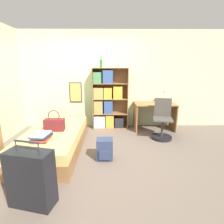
# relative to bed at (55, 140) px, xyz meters

# --- Properties ---
(ground_plane) EXTENTS (14.00, 14.00, 0.00)m
(ground_plane) POSITION_rel_bed_xyz_m (0.61, -0.02, -0.22)
(ground_plane) COLOR #66564C
(wall_back) EXTENTS (10.00, 0.09, 2.60)m
(wall_back) POSITION_rel_bed_xyz_m (0.61, 1.59, 1.08)
(wall_back) COLOR beige
(wall_back) RESTS_ON ground_plane
(bed) EXTENTS (1.04, 2.10, 0.43)m
(bed) POSITION_rel_bed_xyz_m (0.00, 0.00, 0.00)
(bed) COLOR olive
(bed) RESTS_ON ground_plane
(handbag) EXTENTS (0.38, 0.17, 0.41)m
(handbag) POSITION_rel_bed_xyz_m (0.03, -0.03, 0.34)
(handbag) COLOR maroon
(handbag) RESTS_ON bed
(book_stack_on_bed) EXTENTS (0.33, 0.38, 0.12)m
(book_stack_on_bed) POSITION_rel_bed_xyz_m (-0.06, -0.50, 0.28)
(book_stack_on_bed) COLOR #7A336B
(book_stack_on_bed) RESTS_ON bed
(suitcase) EXTENTS (0.57, 0.37, 0.83)m
(suitcase) POSITION_rel_bed_xyz_m (0.18, -1.46, 0.14)
(suitcase) COLOR black
(suitcase) RESTS_ON ground_plane
(bookcase) EXTENTS (0.95, 0.30, 1.64)m
(bookcase) POSITION_rel_bed_xyz_m (1.04, 1.39, 0.54)
(bookcase) COLOR olive
(bookcase) RESTS_ON ground_plane
(bottle_green) EXTENTS (0.06, 0.06, 0.29)m
(bottle_green) POSITION_rel_bed_xyz_m (0.89, 1.38, 1.53)
(bottle_green) COLOR #1E6B2D
(bottle_green) RESTS_ON bookcase
(bottle_brown) EXTENTS (0.06, 0.06, 0.19)m
(bottle_brown) POSITION_rel_bed_xyz_m (1.36, 1.40, 1.49)
(bottle_brown) COLOR #B7BCC1
(bottle_brown) RESTS_ON bookcase
(desk) EXTENTS (1.06, 0.61, 0.72)m
(desk) POSITION_rel_bed_xyz_m (2.31, 1.24, 0.28)
(desk) COLOR olive
(desk) RESTS_ON ground_plane
(desk_lamp) EXTENTS (0.16, 0.11, 0.42)m
(desk_lamp) POSITION_rel_bed_xyz_m (2.59, 1.33, 0.79)
(desk_lamp) COLOR #ADA89E
(desk_lamp) RESTS_ON desk
(desk_chair) EXTENTS (0.51, 0.51, 0.94)m
(desk_chair) POSITION_rel_bed_xyz_m (2.34, 0.62, 0.09)
(desk_chair) COLOR black
(desk_chair) RESTS_ON ground_plane
(backpack) EXTENTS (0.29, 0.26, 0.39)m
(backpack) POSITION_rel_bed_xyz_m (1.02, -0.37, -0.02)
(backpack) COLOR #2D3856
(backpack) RESTS_ON ground_plane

